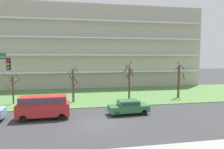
{
  "coord_description": "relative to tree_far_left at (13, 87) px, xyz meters",
  "views": [
    {
      "loc": [
        -2.47,
        -19.4,
        6.4
      ],
      "look_at": [
        2.38,
        6.0,
        4.15
      ],
      "focal_mm": 33.41,
      "sensor_mm": 36.0,
      "label": 1
    }
  ],
  "objects": [
    {
      "name": "tree_far_left",
      "position": [
        0.0,
        0.0,
        0.0
      ],
      "size": [
        1.74,
        1.72,
        4.21
      ],
      "color": "#4C3828",
      "rests_on": "ground"
    },
    {
      "name": "tree_center",
      "position": [
        15.75,
        -0.62,
        0.62
      ],
      "size": [
        1.88,
        1.85,
        5.69
      ],
      "color": "#4C3828",
      "rests_on": "ground"
    },
    {
      "name": "van_red_center_right",
      "position": [
        4.84,
        -7.44,
        -0.9
      ],
      "size": [
        5.23,
        2.08,
        2.36
      ],
      "rotation": [
        0.0,
        0.0,
        3.16
      ],
      "color": "#B22828",
      "rests_on": "ground"
    },
    {
      "name": "grass_lawn_strip",
      "position": [
        10.28,
        4.06,
        -2.25
      ],
      "size": [
        80.0,
        16.0,
        0.08
      ],
      "primitive_type": "cube",
      "color": "#547F42",
      "rests_on": "ground"
    },
    {
      "name": "sedan_green_center_left",
      "position": [
        13.84,
        -7.44,
        -1.42
      ],
      "size": [
        4.48,
        2.02,
        1.57
      ],
      "rotation": [
        0.0,
        0.0,
        3.19
      ],
      "color": "#2D6B3D",
      "rests_on": "ground"
    },
    {
      "name": "tree_right",
      "position": [
        23.82,
        -0.2,
        0.46
      ],
      "size": [
        1.77,
        1.62,
        5.59
      ],
      "color": "#4C3828",
      "rests_on": "ground"
    },
    {
      "name": "tree_left",
      "position": [
        7.9,
        -0.35,
        0.29
      ],
      "size": [
        1.49,
        1.03,
        5.04
      ],
      "color": "brown",
      "rests_on": "ground"
    },
    {
      "name": "apartment_building",
      "position": [
        10.28,
        18.34,
        6.07
      ],
      "size": [
        50.24,
        13.52,
        16.72
      ],
      "color": "#B2A899",
      "rests_on": "ground"
    },
    {
      "name": "ground",
      "position": [
        10.28,
        -9.94,
        -2.29
      ],
      "size": [
        160.0,
        160.0,
        0.0
      ],
      "primitive_type": "plane",
      "color": "#38383A"
    }
  ]
}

